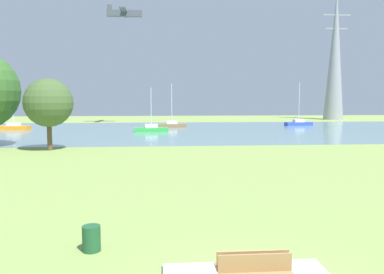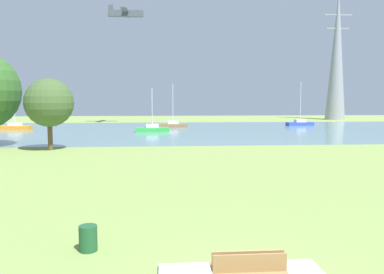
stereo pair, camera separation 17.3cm
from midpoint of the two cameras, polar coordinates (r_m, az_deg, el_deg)
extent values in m
plane|color=#7F994C|center=(31.50, -0.72, -3.05)|extent=(160.00, 160.00, 0.00)
cube|color=tan|center=(10.73, 11.28, -18.73)|extent=(0.24, 0.44, 0.40)
cube|color=olive|center=(10.50, 8.00, -17.90)|extent=(1.80, 0.48, 0.05)
cube|color=olive|center=(10.21, 8.29, -17.10)|extent=(1.80, 0.05, 0.44)
cube|color=olive|center=(10.02, 8.58, -17.55)|extent=(1.80, 0.05, 0.44)
cylinder|color=#1E512D|center=(12.96, -14.71, -14.00)|extent=(0.56, 0.56, 0.80)
cube|color=slate|center=(59.30, -2.61, 0.97)|extent=(140.00, 40.00, 0.02)
cube|color=green|center=(56.72, -5.99, 1.06)|extent=(4.89, 1.81, 0.60)
cube|color=white|center=(56.68, -6.00, 1.61)|extent=(1.87, 1.22, 0.50)
cylinder|color=silver|center=(56.57, -6.02, 4.23)|extent=(0.10, 0.10, 5.68)
cube|color=orange|center=(66.08, -24.43, 1.22)|extent=(4.93, 2.01, 0.60)
cube|color=white|center=(66.05, -24.45, 1.70)|extent=(1.91, 1.29, 0.50)
cylinder|color=silver|center=(65.94, -24.54, 4.11)|extent=(0.10, 0.10, 6.08)
cube|color=blue|center=(72.29, 15.07, 1.85)|extent=(4.95, 2.09, 0.60)
cube|color=white|center=(72.26, 15.08, 2.28)|extent=(1.92, 1.32, 0.50)
cylinder|color=silver|center=(72.16, 15.15, 4.89)|extent=(0.10, 0.10, 7.07)
cube|color=brown|center=(65.21, -3.02, 1.65)|extent=(4.85, 1.67, 0.60)
cube|color=white|center=(65.17, -3.02, 2.14)|extent=(1.84, 1.16, 0.50)
cylinder|color=silver|center=(65.06, -3.03, 4.81)|extent=(0.10, 0.10, 6.57)
cylinder|color=brown|center=(38.42, -20.01, 0.27)|extent=(0.44, 0.44, 2.82)
sphere|color=#405B2E|center=(38.28, -20.16, 4.68)|extent=(4.42, 4.42, 4.42)
cone|color=gray|center=(96.65, 19.92, 11.10)|extent=(4.40, 4.40, 29.33)
cube|color=gray|center=(97.95, 20.10, 16.23)|extent=(6.40, 0.30, 0.30)
cube|color=gray|center=(97.42, 20.04, 14.50)|extent=(5.20, 0.30, 0.30)
cube|color=#4C5156|center=(76.73, -9.80, 17.18)|extent=(6.42, 1.19, 1.10)
cube|color=#4C5156|center=(76.77, -9.81, 17.32)|extent=(1.22, 8.42, 0.16)
cube|color=#4C5156|center=(77.21, -11.92, 17.67)|extent=(0.90, 0.13, 1.50)
camera|label=1|loc=(0.09, -90.16, -0.02)|focal=36.91mm
camera|label=2|loc=(0.09, 89.84, 0.02)|focal=36.91mm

